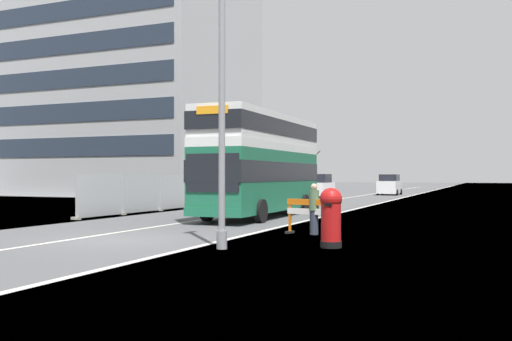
{
  "coord_description": "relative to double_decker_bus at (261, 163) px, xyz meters",
  "views": [
    {
      "loc": [
        11.04,
        -14.55,
        2.02
      ],
      "look_at": [
        1.85,
        6.95,
        2.2
      ],
      "focal_mm": 40.02,
      "sensor_mm": 36.0,
      "label": 1
    }
  ],
  "objects": [
    {
      "name": "bare_tree_far_verge_mid",
      "position": [
        -15.53,
        25.87,
        0.03
      ],
      "size": [
        2.14,
        2.93,
        5.23
      ],
      "color": "#4C3D2D",
      "rests_on": "ground"
    },
    {
      "name": "car_receding_far",
      "position": [
        0.4,
        32.55,
        -1.63
      ],
      "size": [
        2.07,
        3.9,
        2.07
      ],
      "color": "silver",
      "rests_on": "ground"
    },
    {
      "name": "bare_tree_far_verge_far",
      "position": [
        -13.07,
        48.88,
        0.01
      ],
      "size": [
        3.11,
        2.59,
        5.31
      ],
      "color": "#4C3D2D",
      "rests_on": "ground"
    },
    {
      "name": "roadworks_barrier",
      "position": [
        4.6,
        -6.93,
        -1.85
      ],
      "size": [
        1.63,
        0.74,
        1.2
      ],
      "color": "orange",
      "rests_on": "ground"
    },
    {
      "name": "lamppost_foreground",
      "position": [
        3.61,
        -11.47,
        1.41
      ],
      "size": [
        0.29,
        0.7,
        8.49
      ],
      "color": "gray",
      "rests_on": "ground"
    },
    {
      "name": "backdrop_office_block",
      "position": [
        -25.78,
        25.15,
        10.09
      ],
      "size": [
        23.4,
        17.96,
        25.38
      ],
      "color": "#9EA0A3",
      "rests_on": "ground"
    },
    {
      "name": "bare_tree_far_verge_near",
      "position": [
        -12.28,
        20.93,
        -0.12
      ],
      "size": [
        3.32,
        2.35,
        5.15
      ],
      "color": "#4C3D2D",
      "rests_on": "ground"
    },
    {
      "name": "double_decker_bus",
      "position": [
        0.0,
        0.0,
        0.0
      ],
      "size": [
        2.97,
        10.84,
        4.9
      ],
      "color": "#196042",
      "rests_on": "ground"
    },
    {
      "name": "construction_site_fence",
      "position": [
        -6.96,
        8.62,
        -1.6
      ],
      "size": [
        0.44,
        27.4,
        2.1
      ],
      "color": "#A8AAAD",
      "rests_on": "ground"
    },
    {
      "name": "car_receding_mid",
      "position": [
        -4.32,
        24.08,
        -1.63
      ],
      "size": [
        1.94,
        4.06,
        2.1
      ],
      "color": "silver",
      "rests_on": "ground"
    },
    {
      "name": "car_oncoming_near",
      "position": [
        -5.03,
        14.98,
        -1.62
      ],
      "size": [
        2.0,
        4.13,
        2.08
      ],
      "color": "maroon",
      "rests_on": "ground"
    },
    {
      "name": "red_pillar_postbox",
      "position": [
        6.25,
        -9.98,
        -1.69
      ],
      "size": [
        0.62,
        0.62,
        1.66
      ],
      "color": "black",
      "rests_on": "ground"
    },
    {
      "name": "pedestrian_at_kerb",
      "position": [
        4.8,
        -6.89,
        -1.74
      ],
      "size": [
        0.34,
        0.34,
        1.73
      ],
      "color": "#2D3342",
      "rests_on": "ground"
    },
    {
      "name": "ground",
      "position": [
        0.16,
        -10.72,
        -2.65
      ],
      "size": [
        140.0,
        280.0,
        0.1
      ],
      "color": "#4C4C4F"
    }
  ]
}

